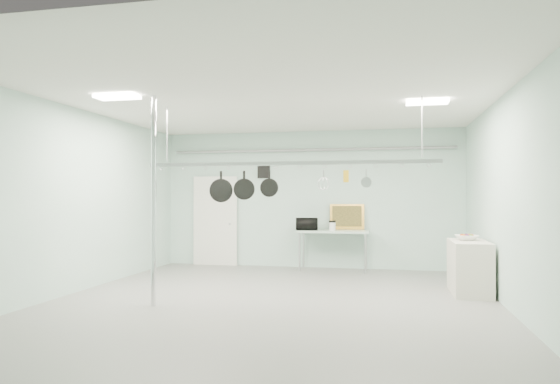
% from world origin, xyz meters
% --- Properties ---
extents(floor, '(8.00, 8.00, 0.00)m').
position_xyz_m(floor, '(0.00, 0.00, 0.00)').
color(floor, gray).
rests_on(floor, ground).
extents(ceiling, '(7.00, 8.00, 0.02)m').
position_xyz_m(ceiling, '(0.00, 0.00, 3.19)').
color(ceiling, silver).
rests_on(ceiling, back_wall).
extents(back_wall, '(7.00, 0.02, 3.20)m').
position_xyz_m(back_wall, '(0.00, 3.99, 1.60)').
color(back_wall, silver).
rests_on(back_wall, floor).
extents(right_wall, '(0.02, 8.00, 3.20)m').
position_xyz_m(right_wall, '(3.49, 0.00, 1.60)').
color(right_wall, silver).
rests_on(right_wall, floor).
extents(door, '(1.10, 0.10, 2.20)m').
position_xyz_m(door, '(-2.30, 3.94, 1.05)').
color(door, silver).
rests_on(door, floor).
extents(wall_vent, '(0.30, 0.04, 0.30)m').
position_xyz_m(wall_vent, '(-1.10, 3.97, 2.25)').
color(wall_vent, black).
rests_on(wall_vent, back_wall).
extents(conduit_pipe, '(6.60, 0.07, 0.07)m').
position_xyz_m(conduit_pipe, '(0.00, 3.90, 2.75)').
color(conduit_pipe, gray).
rests_on(conduit_pipe, back_wall).
extents(chrome_pole, '(0.08, 0.08, 3.20)m').
position_xyz_m(chrome_pole, '(-1.70, -0.60, 1.60)').
color(chrome_pole, silver).
rests_on(chrome_pole, floor).
extents(prep_table, '(1.60, 0.70, 0.91)m').
position_xyz_m(prep_table, '(0.60, 3.60, 0.83)').
color(prep_table, '#A9C7B0').
rests_on(prep_table, floor).
extents(side_cabinet, '(0.60, 1.20, 0.90)m').
position_xyz_m(side_cabinet, '(3.15, 1.40, 0.45)').
color(side_cabinet, beige).
rests_on(side_cabinet, floor).
extents(pot_rack, '(4.80, 0.06, 1.00)m').
position_xyz_m(pot_rack, '(0.20, 0.30, 2.23)').
color(pot_rack, '#B7B7BC').
rests_on(pot_rack, ceiling).
extents(light_panel_left, '(0.65, 0.30, 0.05)m').
position_xyz_m(light_panel_left, '(-2.20, -0.80, 3.16)').
color(light_panel_left, white).
rests_on(light_panel_left, ceiling).
extents(light_panel_right, '(0.65, 0.30, 0.05)m').
position_xyz_m(light_panel_right, '(2.40, 0.60, 3.16)').
color(light_panel_right, white).
rests_on(light_panel_right, ceiling).
extents(microwave, '(0.54, 0.41, 0.27)m').
position_xyz_m(microwave, '(0.01, 3.53, 1.04)').
color(microwave, black).
rests_on(microwave, prep_table).
extents(coffee_canister, '(0.19, 0.19, 0.18)m').
position_xyz_m(coffee_canister, '(0.60, 3.43, 1.00)').
color(coffee_canister, silver).
rests_on(coffee_canister, prep_table).
extents(painting_large, '(0.79, 0.19, 0.58)m').
position_xyz_m(painting_large, '(0.89, 3.90, 1.20)').
color(painting_large, gold).
rests_on(painting_large, prep_table).
extents(painting_small, '(0.30, 0.10, 0.25)m').
position_xyz_m(painting_small, '(1.05, 3.90, 1.03)').
color(painting_small, black).
rests_on(painting_small, prep_table).
extents(fruit_bowl, '(0.44, 0.44, 0.09)m').
position_xyz_m(fruit_bowl, '(3.13, 1.54, 0.95)').
color(fruit_bowl, white).
rests_on(fruit_bowl, side_cabinet).
extents(skillet_left, '(0.39, 0.11, 0.52)m').
position_xyz_m(skillet_left, '(-0.93, 0.30, 1.83)').
color(skillet_left, black).
rests_on(skillet_left, pot_rack).
extents(skillet_mid, '(0.35, 0.12, 0.47)m').
position_xyz_m(skillet_mid, '(-0.53, 0.30, 1.85)').
color(skillet_mid, black).
rests_on(skillet_mid, pot_rack).
extents(skillet_right, '(0.30, 0.06, 0.41)m').
position_xyz_m(skillet_right, '(-0.11, 0.30, 1.88)').
color(skillet_right, black).
rests_on(skillet_right, pot_rack).
extents(whisk, '(0.26, 0.26, 0.35)m').
position_xyz_m(whisk, '(0.78, 0.30, 1.91)').
color(whisk, '#B2B3B7').
rests_on(whisk, pot_rack).
extents(grater, '(0.09, 0.03, 0.21)m').
position_xyz_m(grater, '(1.14, 0.30, 1.98)').
color(grater, gold).
rests_on(grater, pot_rack).
extents(saucepan, '(0.17, 0.09, 0.28)m').
position_xyz_m(saucepan, '(1.45, 0.30, 1.94)').
color(saucepan, '#A8A8AC').
rests_on(saucepan, pot_rack).
extents(fruit_cluster, '(0.24, 0.24, 0.09)m').
position_xyz_m(fruit_cluster, '(3.13, 1.54, 0.99)').
color(fruit_cluster, '#AB2E0F').
rests_on(fruit_cluster, fruit_bowl).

